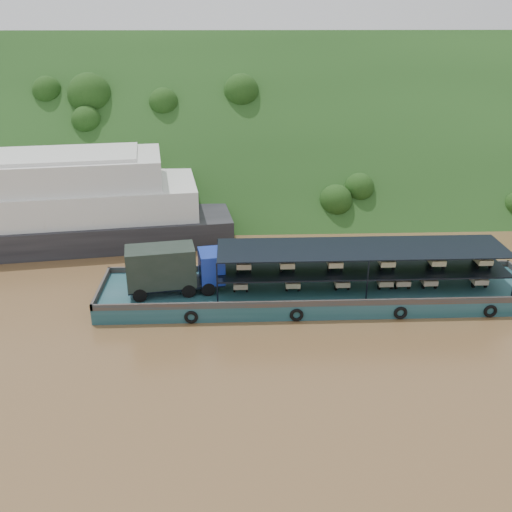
{
  "coord_description": "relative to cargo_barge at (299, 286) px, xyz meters",
  "views": [
    {
      "loc": [
        -3.79,
        -40.32,
        21.66
      ],
      "look_at": [
        -2.0,
        3.0,
        3.2
      ],
      "focal_mm": 40.0,
      "sensor_mm": 36.0,
      "label": 1
    }
  ],
  "objects": [
    {
      "name": "hillside",
      "position": [
        -1.46,
        34.92,
        -1.27
      ],
      "size": [
        140.0,
        39.6,
        39.6
      ],
      "primitive_type": "cube",
      "rotation": [
        0.79,
        0.0,
        0.0
      ],
      "color": "#193513",
      "rests_on": "ground"
    },
    {
      "name": "passenger_ferry",
      "position": [
        -28.17,
        13.95,
        2.65
      ],
      "size": [
        45.89,
        17.23,
        9.07
      ],
      "rotation": [
        0.0,
        0.0,
        0.14
      ],
      "color": "black",
      "rests_on": "ground"
    },
    {
      "name": "cargo_barge",
      "position": [
        0.0,
        0.0,
        0.0
      ],
      "size": [
        35.0,
        7.18,
        5.06
      ],
      "color": "#123E41",
      "rests_on": "ground"
    },
    {
      "name": "ground",
      "position": [
        -1.46,
        -1.08,
        -1.27
      ],
      "size": [
        160.0,
        160.0,
        0.0
      ],
      "primitive_type": "plane",
      "color": "brown",
      "rests_on": "ground"
    }
  ]
}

